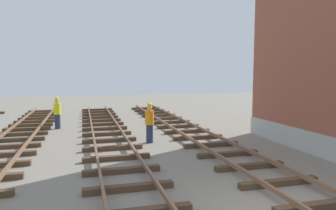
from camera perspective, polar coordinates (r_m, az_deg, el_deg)
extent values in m
cube|color=#4C3826|center=(8.56, 26.15, -16.28)|extent=(2.50, 0.24, 0.18)
cube|color=#4C3826|center=(9.76, 19.63, -13.26)|extent=(2.50, 0.24, 0.18)
cube|color=#4C3826|center=(11.06, 14.71, -10.81)|extent=(2.50, 0.24, 0.18)
cube|color=#4C3826|center=(12.45, 10.91, -8.84)|extent=(2.50, 0.24, 0.18)
cube|color=#4C3826|center=(13.88, 7.91, -7.24)|extent=(2.50, 0.24, 0.18)
cube|color=#4C3826|center=(15.36, 5.50, -5.93)|extent=(2.50, 0.24, 0.18)
cube|color=#4C3826|center=(16.87, 3.52, -4.85)|extent=(2.50, 0.24, 0.18)
cube|color=#4C3826|center=(18.39, 1.87, -3.93)|extent=(2.50, 0.24, 0.18)
cube|color=#4C3826|center=(19.94, 0.48, -3.16)|extent=(2.50, 0.24, 0.18)
cube|color=#4C3826|center=(21.49, -0.71, -2.50)|extent=(2.50, 0.24, 0.18)
cube|color=#4C3826|center=(23.06, -1.73, -1.92)|extent=(2.50, 0.24, 0.18)
cube|color=#4C3826|center=(24.64, -2.63, -1.42)|extent=(2.50, 0.24, 0.18)
cube|color=#4C3826|center=(26.22, -3.41, -0.98)|extent=(2.50, 0.24, 0.18)
cube|color=#4C3826|center=(27.81, -4.11, -0.59)|extent=(2.50, 0.24, 0.18)
cube|color=brown|center=(8.07, 22.21, -16.27)|extent=(0.08, 44.07, 0.14)
cube|color=#4C3826|center=(8.90, -7.21, -14.85)|extent=(2.50, 0.24, 0.18)
cube|color=#4C3826|center=(10.37, -8.47, -11.82)|extent=(2.50, 0.24, 0.18)
cube|color=#4C3826|center=(11.87, -9.40, -9.54)|extent=(2.50, 0.24, 0.18)
cube|color=#4C3826|center=(13.39, -10.11, -7.77)|extent=(2.50, 0.24, 0.18)
cube|color=#4C3826|center=(14.92, -10.67, -6.36)|extent=(2.50, 0.24, 0.18)
cube|color=#4C3826|center=(16.46, -11.12, -5.22)|extent=(2.50, 0.24, 0.18)
cube|color=#4C3826|center=(18.00, -11.50, -4.27)|extent=(2.50, 0.24, 0.18)
cube|color=#4C3826|center=(19.55, -11.81, -3.47)|extent=(2.50, 0.24, 0.18)
cube|color=#4C3826|center=(21.10, -12.08, -2.79)|extent=(2.50, 0.24, 0.18)
cube|color=#4C3826|center=(22.66, -12.31, -2.20)|extent=(2.50, 0.24, 0.18)
cube|color=#4C3826|center=(24.21, -12.51, -1.69)|extent=(2.50, 0.24, 0.18)
cube|color=#4C3826|center=(25.77, -12.69, -1.24)|extent=(2.50, 0.24, 0.18)
cube|color=#4C3826|center=(27.34, -12.85, -0.84)|extent=(2.50, 0.24, 0.18)
cube|color=#4C3826|center=(13.72, -28.18, -8.06)|extent=(2.50, 0.24, 0.18)
cube|color=#4C3826|center=(15.07, -26.98, -6.79)|extent=(2.50, 0.24, 0.18)
cube|color=#4C3826|center=(16.43, -25.99, -5.73)|extent=(2.50, 0.24, 0.18)
cube|color=#4C3826|center=(17.81, -25.15, -4.83)|extent=(2.50, 0.24, 0.18)
cube|color=#4C3826|center=(19.19, -24.44, -4.05)|extent=(2.50, 0.24, 0.18)
cube|color=#4C3826|center=(20.58, -23.82, -3.39)|extent=(2.50, 0.24, 0.18)
cube|color=#4C3826|center=(21.97, -23.28, -2.80)|extent=(2.50, 0.24, 0.18)
cube|color=#4C3826|center=(23.36, -22.80, -2.29)|extent=(2.50, 0.24, 0.18)
cube|color=#4C3826|center=(24.76, -22.38, -1.83)|extent=(2.50, 0.24, 0.18)
cube|color=#4C3826|center=(26.16, -22.01, -1.42)|extent=(2.50, 0.24, 0.18)
cube|color=#4C3826|center=(27.56, -21.67, -1.05)|extent=(2.50, 0.24, 0.18)
cylinder|color=#262D4C|center=(14.52, -3.39, -5.26)|extent=(0.32, 0.32, 0.85)
cylinder|color=orange|center=(14.39, -3.41, -2.33)|extent=(0.40, 0.40, 0.65)
sphere|color=tan|center=(14.34, -3.42, -0.57)|extent=(0.24, 0.24, 0.24)
sphere|color=yellow|center=(14.32, -3.42, -0.01)|extent=(0.22, 0.22, 0.22)
cylinder|color=#262D4C|center=(19.16, -19.60, -2.87)|extent=(0.32, 0.32, 0.85)
cylinder|color=yellow|center=(19.06, -19.67, -0.64)|extent=(0.40, 0.40, 0.65)
sphere|color=tan|center=(19.02, -19.72, 0.70)|extent=(0.24, 0.24, 0.24)
sphere|color=yellow|center=(19.01, -19.73, 1.12)|extent=(0.22, 0.22, 0.22)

